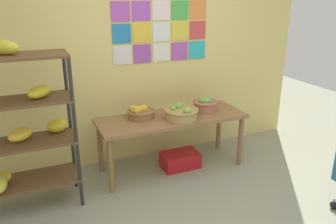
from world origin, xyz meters
name	(u,v)px	position (x,y,z in m)	size (l,w,h in m)	color
back_wall_with_art	(147,42)	(0.00, 1.79, 1.48)	(4.30, 0.07, 2.95)	#DECA71
banana_shelf_unit	(13,121)	(-1.56, 1.12, 0.93)	(1.01, 0.48, 1.67)	#292826
display_table	(172,123)	(0.12, 1.29, 0.59)	(1.75, 0.63, 0.67)	olive
fruit_basket_right	(140,112)	(-0.24, 1.40, 0.74)	(0.33, 0.33, 0.16)	olive
fruit_basket_back_left	(205,105)	(0.57, 1.31, 0.75)	(0.31, 0.31, 0.18)	#A66B4D
fruit_basket_back_right	(181,113)	(0.19, 1.17, 0.74)	(0.40, 0.40, 0.17)	#AD8C4B
produce_crate_under_table	(180,160)	(0.22, 1.26, 0.10)	(0.45, 0.29, 0.19)	#B2171F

